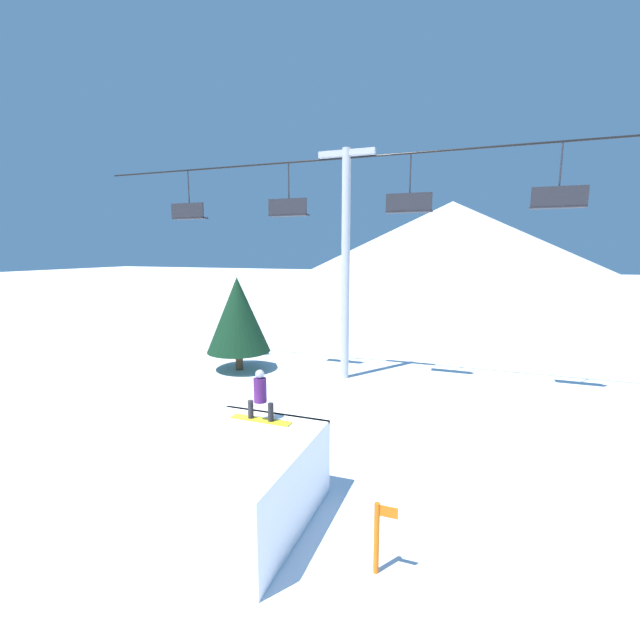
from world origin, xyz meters
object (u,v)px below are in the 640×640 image
snow_ramp (240,483)px  snowboarder (260,396)px  pine_tree_near (238,315)px  trail_marker (378,536)px

snow_ramp → snowboarder: (-0.12, 1.17, 1.45)m
pine_tree_near → trail_marker: pine_tree_near is taller
snowboarder → pine_tree_near: 10.70m
snow_ramp → snowboarder: size_ratio=2.37×
snow_ramp → snowboarder: bearing=96.0°
snow_ramp → trail_marker: (2.98, -0.43, -0.16)m
snowboarder → trail_marker: bearing=-27.2°
snowboarder → trail_marker: (3.11, -1.60, -1.61)m
snow_ramp → pine_tree_near: 11.88m
pine_tree_near → snow_ramp: bearing=-58.9°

